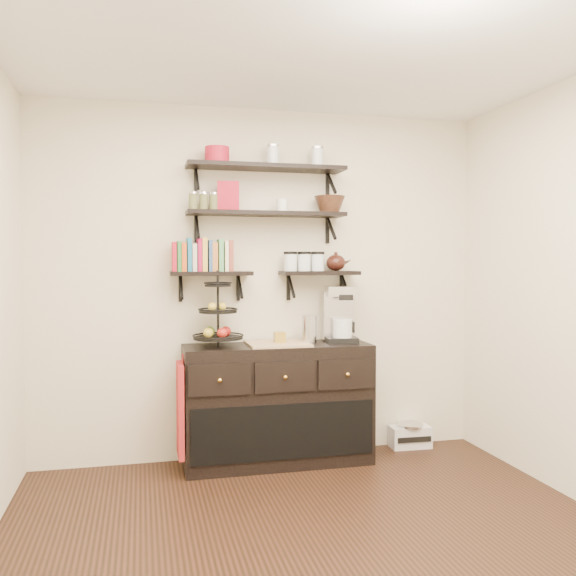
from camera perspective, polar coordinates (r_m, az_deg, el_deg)
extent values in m
plane|color=black|center=(3.42, 3.98, -23.94)|extent=(3.50, 3.50, 0.00)
cube|color=white|center=(3.28, 4.13, 23.51)|extent=(3.50, 3.50, 0.02)
cube|color=#EBE4C7|center=(4.76, -2.34, 0.40)|extent=(3.50, 0.02, 2.70)
cube|color=black|center=(4.68, -2.03, 11.23)|extent=(1.20, 0.27, 0.03)
cube|color=black|center=(4.71, -8.63, 9.74)|extent=(0.02, 0.03, 0.20)
cube|color=black|center=(4.91, 3.72, 9.46)|extent=(0.02, 0.03, 0.20)
cube|color=black|center=(4.64, -2.03, 6.95)|extent=(1.20, 0.27, 0.03)
cube|color=black|center=(4.68, -8.60, 5.48)|extent=(0.02, 0.03, 0.20)
cube|color=black|center=(4.88, 3.71, 5.38)|extent=(0.02, 0.03, 0.20)
cube|color=black|center=(4.57, -7.21, 1.36)|extent=(0.60, 0.25, 0.03)
cube|color=black|center=(4.67, -10.03, -0.05)|extent=(0.02, 0.03, 0.20)
cube|color=black|center=(4.72, -4.69, 0.01)|extent=(0.03, 0.03, 0.20)
cube|color=black|center=(4.74, 2.94, 1.42)|extent=(0.60, 0.25, 0.03)
cube|color=black|center=(4.79, 0.04, 0.06)|extent=(0.03, 0.03, 0.20)
cube|color=black|center=(4.92, 5.03, 0.10)|extent=(0.02, 0.03, 0.20)
cube|color=#B41729|center=(4.56, -10.45, 2.79)|extent=(0.02, 0.15, 0.20)
cube|color=#2A7532|center=(4.56, -10.04, 3.04)|extent=(0.03, 0.15, 0.24)
cube|color=#D84D15|center=(4.56, -9.56, 2.85)|extent=(0.04, 0.15, 0.21)
cube|color=#1A6A94|center=(4.56, -9.10, 3.11)|extent=(0.03, 0.15, 0.25)
cube|color=beige|center=(4.57, -8.67, 2.92)|extent=(0.03, 0.15, 0.22)
cube|color=#AA1240|center=(4.57, -8.18, 3.18)|extent=(0.04, 0.15, 0.26)
cube|color=gold|center=(4.57, -7.70, 2.99)|extent=(0.03, 0.15, 0.23)
cube|color=#305086|center=(4.58, -7.26, 2.80)|extent=(0.03, 0.15, 0.20)
cube|color=#BA6A2F|center=(4.58, -6.75, 3.06)|extent=(0.04, 0.15, 0.24)
cube|color=#539B5D|center=(4.59, -6.26, 2.87)|extent=(0.03, 0.15, 0.21)
cube|color=beige|center=(4.59, -5.81, 3.12)|extent=(0.03, 0.15, 0.25)
cube|color=brown|center=(4.60, -5.37, 2.94)|extent=(0.02, 0.15, 0.22)
cylinder|color=silver|center=(4.69, 0.22, 2.39)|extent=(0.10, 0.10, 0.13)
cylinder|color=silver|center=(4.71, 1.52, 2.39)|extent=(0.10, 0.10, 0.13)
cylinder|color=silver|center=(4.74, 2.81, 2.38)|extent=(0.10, 0.10, 0.13)
cube|color=black|center=(4.67, -0.99, -10.80)|extent=(1.40, 0.45, 0.90)
cube|color=tan|center=(4.58, -0.99, -5.22)|extent=(0.45, 0.41, 0.02)
sphere|color=gold|center=(4.29, -6.39, -8.58)|extent=(0.04, 0.04, 0.04)
sphere|color=gold|center=(4.37, -0.25, -8.36)|extent=(0.04, 0.04, 0.04)
sphere|color=gold|center=(4.50, 5.60, -8.06)|extent=(0.04, 0.04, 0.04)
cylinder|color=black|center=(4.48, -6.57, -2.09)|extent=(0.02, 0.02, 0.53)
cylinder|color=black|center=(4.50, -6.56, -4.66)|extent=(0.36, 0.36, 0.01)
cylinder|color=black|center=(4.48, -6.57, -2.22)|extent=(0.28, 0.28, 0.02)
cylinder|color=black|center=(4.47, -6.58, 0.23)|extent=(0.19, 0.19, 0.02)
sphere|color=#B21914|center=(4.55, -5.82, -4.04)|extent=(0.07, 0.07, 0.07)
sphere|color=gold|center=(4.47, -7.11, -1.75)|extent=(0.06, 0.06, 0.06)
cube|color=olive|center=(4.58, -0.79, -4.62)|extent=(0.08, 0.08, 0.08)
cube|color=black|center=(4.72, 5.02, -4.85)|extent=(0.26, 0.25, 0.04)
cube|color=silver|center=(4.77, 4.74, -2.57)|extent=(0.25, 0.12, 0.36)
cube|color=silver|center=(4.69, 5.03, -0.29)|extent=(0.26, 0.25, 0.08)
cylinder|color=silver|center=(4.69, 5.10, -3.78)|extent=(0.17, 0.17, 0.14)
cylinder|color=silver|center=(4.61, 2.00, -3.90)|extent=(0.11, 0.11, 0.22)
cube|color=#9E2711|center=(4.47, -10.05, -11.14)|extent=(0.04, 0.28, 0.66)
cube|color=silver|center=(5.23, 11.34, -13.49)|extent=(0.33, 0.18, 0.17)
cylinder|color=silver|center=(5.21, 11.34, -12.45)|extent=(0.23, 0.23, 0.02)
cube|color=black|center=(5.16, 11.76, -13.73)|extent=(0.28, 0.02, 0.04)
cube|color=#AA1328|center=(4.61, -5.61, 8.54)|extent=(0.17, 0.09, 0.22)
cylinder|color=white|center=(4.67, -0.56, 7.70)|extent=(0.09, 0.09, 0.10)
cylinder|color=#AA1328|center=(4.64, -6.65, 12.24)|extent=(0.18, 0.18, 0.12)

